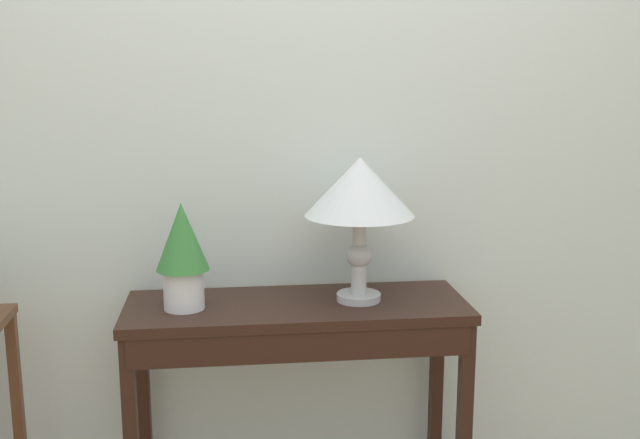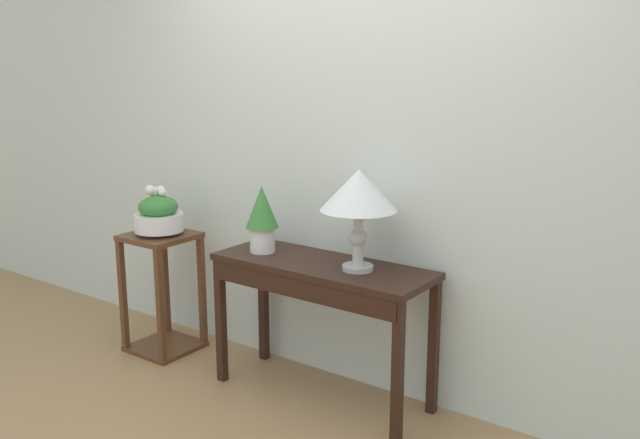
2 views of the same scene
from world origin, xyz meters
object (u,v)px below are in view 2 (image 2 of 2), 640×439
object	(u,v)px
console_table	(319,284)
planter_bowl_wide	(159,215)
potted_plant_on_console	(262,215)
table_lamp	(359,194)
pedestal_stand_left	(163,292)

from	to	relation	value
console_table	planter_bowl_wide	xyz separation A→B (m)	(-1.14, -0.05, 0.22)
console_table	potted_plant_on_console	bearing A→B (deg)	179.47
table_lamp	pedestal_stand_left	world-z (taller)	table_lamp
table_lamp	planter_bowl_wide	xyz separation A→B (m)	(-1.35, -0.07, -0.27)
table_lamp	planter_bowl_wide	bearing A→B (deg)	-177.06
console_table	planter_bowl_wide	bearing A→B (deg)	-177.71
table_lamp	potted_plant_on_console	xyz separation A→B (m)	(-0.59, -0.02, -0.18)
potted_plant_on_console	pedestal_stand_left	distance (m)	0.95
pedestal_stand_left	planter_bowl_wide	world-z (taller)	planter_bowl_wide
console_table	pedestal_stand_left	bearing A→B (deg)	-177.68
potted_plant_on_console	planter_bowl_wide	distance (m)	0.77
table_lamp	planter_bowl_wide	size ratio (longest dim) A/B	1.71
planter_bowl_wide	potted_plant_on_console	bearing A→B (deg)	3.68
table_lamp	console_table	bearing A→B (deg)	-173.60
console_table	planter_bowl_wide	size ratio (longest dim) A/B	4.01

